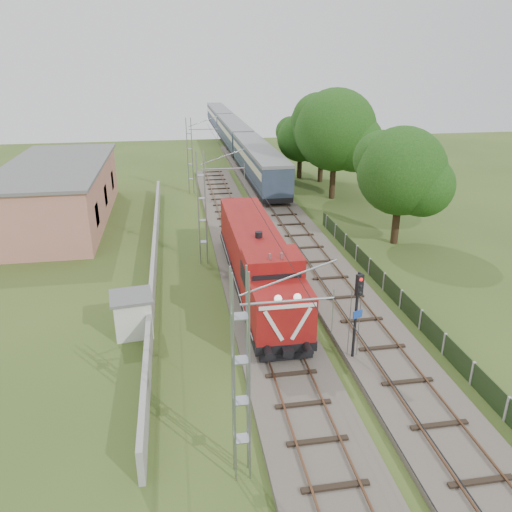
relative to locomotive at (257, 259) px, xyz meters
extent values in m
plane|color=#374C1C|center=(0.00, -6.55, -2.24)|extent=(140.00, 140.00, 0.00)
cube|color=#6B6054|center=(0.00, 0.45, -2.09)|extent=(4.20, 70.00, 0.30)
cube|color=black|center=(0.00, 0.45, -1.89)|extent=(2.40, 70.00, 0.10)
cube|color=brown|center=(-0.85, 0.45, -1.82)|extent=(0.08, 70.00, 0.05)
cube|color=brown|center=(0.85, 0.45, -1.82)|extent=(0.08, 70.00, 0.05)
cube|color=#6B6054|center=(5.00, 13.45, -2.09)|extent=(4.20, 80.00, 0.30)
cube|color=black|center=(5.00, 13.45, -1.89)|extent=(2.40, 80.00, 0.10)
cube|color=brown|center=(4.15, 13.45, -1.82)|extent=(0.08, 80.00, 0.05)
cube|color=brown|center=(5.85, 13.45, -1.82)|extent=(0.08, 80.00, 0.05)
cylinder|color=gray|center=(-1.50, -14.55, 4.56)|extent=(3.00, 0.08, 0.08)
cylinder|color=gray|center=(-1.50, 5.45, 4.56)|extent=(3.00, 0.08, 0.08)
cylinder|color=gray|center=(-1.50, 25.45, 4.56)|extent=(3.00, 0.08, 0.08)
cylinder|color=black|center=(0.00, 5.45, 3.26)|extent=(0.03, 70.00, 0.03)
cylinder|color=black|center=(0.00, 5.45, 4.56)|extent=(0.03, 70.00, 0.03)
cube|color=#9E9E99|center=(-6.50, 5.45, -1.49)|extent=(0.25, 40.00, 1.50)
cube|color=tan|center=(-15.00, 17.45, 0.26)|extent=(8.00, 20.00, 5.00)
cube|color=#606060|center=(-15.00, 17.45, 2.86)|extent=(8.40, 20.40, 0.25)
cube|color=black|center=(-11.05, 11.45, -0.04)|extent=(0.10, 1.60, 1.80)
cube|color=black|center=(-11.05, 17.45, -0.04)|extent=(0.10, 1.60, 1.80)
cube|color=black|center=(-11.05, 23.45, -0.04)|extent=(0.10, 1.60, 1.80)
cube|color=black|center=(8.00, -3.55, -1.64)|extent=(0.05, 32.00, 1.15)
cube|color=#9E9E99|center=(8.00, 11.45, -1.64)|extent=(0.12, 0.12, 1.20)
cube|color=black|center=(0.00, 0.12, -1.24)|extent=(3.00, 16.99, 0.50)
cube|color=black|center=(0.00, -5.37, -1.54)|extent=(2.20, 3.60, 0.50)
cube|color=black|center=(0.00, 5.62, -1.54)|extent=(2.20, 3.60, 0.50)
cube|color=black|center=(0.00, -8.27, -1.64)|extent=(2.60, 0.25, 0.35)
cube|color=maroon|center=(0.00, -7.12, 0.16)|extent=(2.90, 2.50, 2.30)
sphere|color=white|center=(-0.45, -8.32, 1.46)|extent=(0.36, 0.36, 0.36)
sphere|color=white|center=(0.45, -8.32, 1.46)|extent=(0.36, 0.36, 0.36)
cube|color=silver|center=(-0.65, -8.39, 0.11)|extent=(1.00, 0.06, 1.67)
cube|color=silver|center=(0.65, -8.39, 0.11)|extent=(1.00, 0.06, 1.67)
cube|color=silver|center=(0.00, -8.39, 1.06)|extent=(2.70, 0.06, 0.18)
cube|color=maroon|center=(0.00, -4.67, 0.61)|extent=(3.00, 2.40, 3.20)
cube|color=black|center=(0.00, -5.89, 1.11)|extent=(2.50, 0.06, 0.90)
cube|color=maroon|center=(0.00, 2.57, 0.31)|extent=(2.80, 12.09, 2.60)
cylinder|color=black|center=(0.00, -0.48, 1.76)|extent=(0.44, 0.44, 0.40)
cylinder|color=gray|center=(-0.30, -5.47, 2.36)|extent=(0.12, 0.12, 0.35)
cylinder|color=gray|center=(0.30, -5.47, 2.36)|extent=(0.12, 0.12, 0.35)
cube|color=black|center=(5.00, 28.98, -1.32)|extent=(3.00, 22.79, 0.52)
cube|color=#313C52|center=(5.00, 28.98, 0.33)|extent=(3.11, 22.79, 2.80)
cube|color=beige|center=(5.00, 28.98, 0.85)|extent=(3.15, 21.87, 0.78)
cube|color=slate|center=(5.00, 28.98, 1.89)|extent=(3.16, 22.79, 0.36)
cube|color=black|center=(5.00, 52.80, -1.32)|extent=(3.00, 22.79, 0.52)
cube|color=#313C52|center=(5.00, 52.80, 0.33)|extent=(3.11, 22.79, 2.80)
cube|color=beige|center=(5.00, 52.80, 0.85)|extent=(3.15, 21.87, 0.78)
cube|color=slate|center=(5.00, 52.80, 1.89)|extent=(3.16, 22.79, 0.36)
cube|color=black|center=(5.00, 76.62, -1.32)|extent=(3.00, 22.79, 0.52)
cube|color=#313C52|center=(5.00, 76.62, 0.33)|extent=(3.11, 22.79, 2.80)
cube|color=beige|center=(5.00, 76.62, 0.85)|extent=(3.15, 21.87, 0.78)
cube|color=slate|center=(5.00, 76.62, 1.89)|extent=(3.16, 22.79, 0.36)
cylinder|color=black|center=(3.29, -8.39, 0.14)|extent=(0.13, 0.13, 4.76)
cube|color=black|center=(3.29, -8.53, 1.95)|extent=(0.38, 0.31, 1.05)
sphere|color=red|center=(3.29, -8.65, 2.29)|extent=(0.17, 0.17, 0.17)
sphere|color=black|center=(3.29, -8.65, 1.95)|extent=(0.17, 0.17, 0.17)
sphere|color=black|center=(3.29, -8.65, 1.62)|extent=(0.17, 0.17, 0.17)
cube|color=#193E99|center=(3.34, -8.51, 0.43)|extent=(0.51, 0.22, 0.38)
cube|color=silver|center=(-7.40, -3.85, -1.20)|extent=(2.12, 2.12, 2.08)
cube|color=#606060|center=(-7.40, -3.85, -0.06)|extent=(2.44, 2.44, 0.14)
cylinder|color=#382316|center=(12.29, 7.08, -0.18)|extent=(0.59, 0.59, 4.12)
sphere|color=#143D10|center=(12.29, 7.08, 3.56)|extent=(6.74, 6.74, 6.74)
sphere|color=#143D10|center=(13.64, 6.07, 2.63)|extent=(4.72, 4.72, 4.72)
sphere|color=#143D10|center=(11.11, 8.26, 4.31)|extent=(4.38, 4.38, 4.38)
cylinder|color=#382316|center=(11.45, 20.93, 0.26)|extent=(0.59, 0.59, 5.00)
sphere|color=#143D10|center=(11.45, 20.93, 4.80)|extent=(8.18, 8.18, 8.18)
sphere|color=#143D10|center=(13.09, 19.71, 3.67)|extent=(5.73, 5.73, 5.73)
sphere|color=#143D10|center=(10.02, 22.37, 5.71)|extent=(5.32, 5.32, 5.32)
cylinder|color=#382316|center=(10.38, 30.72, -0.53)|extent=(0.57, 0.57, 3.43)
sphere|color=#143D10|center=(10.38, 30.72, 2.59)|extent=(5.60, 5.60, 5.60)
sphere|color=#143D10|center=(11.51, 29.88, 1.81)|extent=(3.92, 3.92, 3.92)
sphere|color=#143D10|center=(9.40, 31.70, 3.21)|extent=(3.64, 3.64, 3.64)
cylinder|color=#382316|center=(12.37, 28.46, -0.12)|extent=(0.58, 0.58, 4.25)
sphere|color=#143D10|center=(12.37, 28.46, 3.74)|extent=(6.95, 6.95, 6.95)
sphere|color=#143D10|center=(13.76, 27.42, 2.78)|extent=(4.86, 4.86, 4.86)
sphere|color=#143D10|center=(11.16, 29.68, 4.52)|extent=(4.52, 4.52, 4.52)
camera|label=1|loc=(-4.74, -28.11, 11.66)|focal=35.00mm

